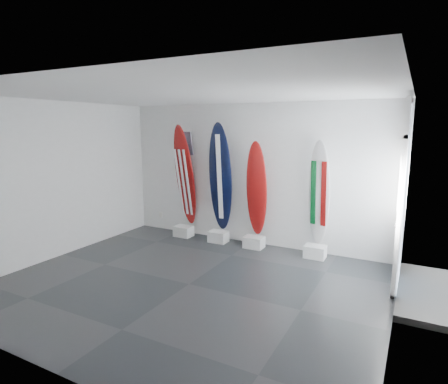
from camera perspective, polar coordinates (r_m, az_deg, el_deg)
The scene contains 16 objects.
floor at distance 6.21m, azimuth -5.40°, elevation -13.92°, with size 6.00×6.00×0.00m, color black.
ceiling at distance 5.70m, azimuth -5.91°, elevation 14.83°, with size 6.00×6.00×0.00m, color white.
wall_back at distance 7.95m, azimuth 4.30°, elevation 2.66°, with size 6.00×6.00×0.00m, color white.
wall_front at distance 3.98m, azimuth -25.90°, elevation -5.86°, with size 6.00×6.00×0.00m, color white.
wall_left at distance 7.82m, azimuth -24.36°, elevation 1.66°, with size 5.00×5.00×0.00m, color white.
wall_right at distance 4.85m, azimuth 25.55°, elevation -3.12°, with size 5.00×5.00×0.00m, color white.
display_block_usa at distance 8.70m, azimuth -6.24°, elevation -6.01°, with size 0.40×0.30×0.24m, color white.
surfboard_usa at distance 8.52m, azimuth -6.03°, elevation 2.47°, with size 0.53×0.08×2.36m, color maroon.
display_block_navy at distance 8.24m, azimuth -0.88°, elevation -6.87°, with size 0.40×0.30×0.24m, color white.
surfboard_navy at distance 8.05m, azimuth -0.57°, elevation 2.24°, with size 0.54×0.08×2.38m, color black.
display_block_swiss at distance 7.89m, azimuth 4.62°, elevation -7.69°, with size 0.40×0.30×0.24m, color white.
surfboard_swiss at distance 7.71m, azimuth 5.03°, elevation 0.44°, with size 0.45×0.08×2.00m, color maroon.
display_block_italy at distance 7.50m, azimuth 13.82°, elevation -8.90°, with size 0.40×0.30×0.24m, color white.
surfboard_italy at distance 7.32m, azimuth 14.39°, elevation -0.19°, with size 0.46×0.08×2.04m, color white.
wall_outlet at distance 9.38m, azimuth -9.73°, elevation -3.46°, with size 0.09×0.02×0.13m, color silver.
glass_door at distance 6.38m, azimuth 25.84°, elevation -0.85°, with size 0.12×1.16×2.85m, color white, non-canonical shape.
Camera 1 is at (3.13, -4.74, 2.53)m, focal length 29.74 mm.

